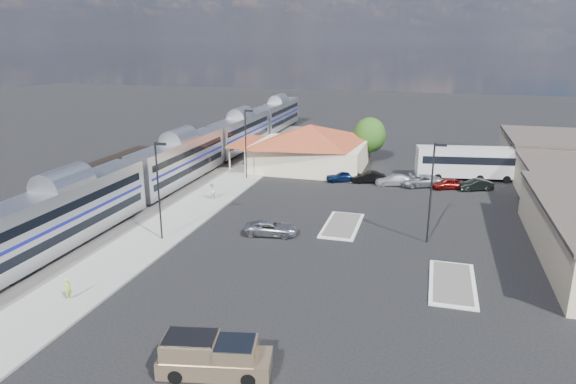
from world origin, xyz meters
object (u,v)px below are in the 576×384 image
(pickup_truck, at_px, (215,357))
(coach_bus, at_px, (469,161))
(station_depot, at_px, (309,146))
(suv, at_px, (272,228))

(pickup_truck, height_order, coach_bus, coach_bus)
(station_depot, height_order, pickup_truck, station_depot)
(station_depot, xyz_separation_m, pickup_truck, (5.94, -46.46, -2.14))
(station_depot, relative_size, coach_bus, 1.38)
(suv, relative_size, coach_bus, 0.37)
(pickup_truck, bearing_deg, coach_bus, -29.80)
(suv, bearing_deg, pickup_truck, -178.39)
(pickup_truck, bearing_deg, station_depot, -4.32)
(suv, bearing_deg, coach_bus, -43.14)
(coach_bus, bearing_deg, suv, 135.26)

